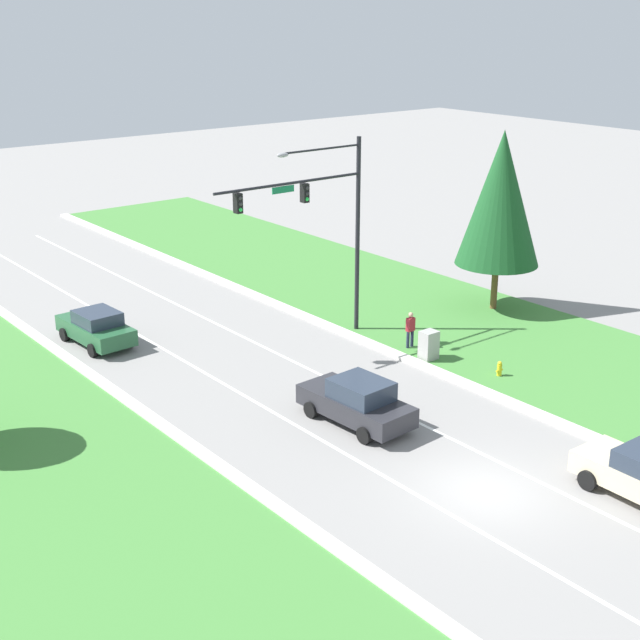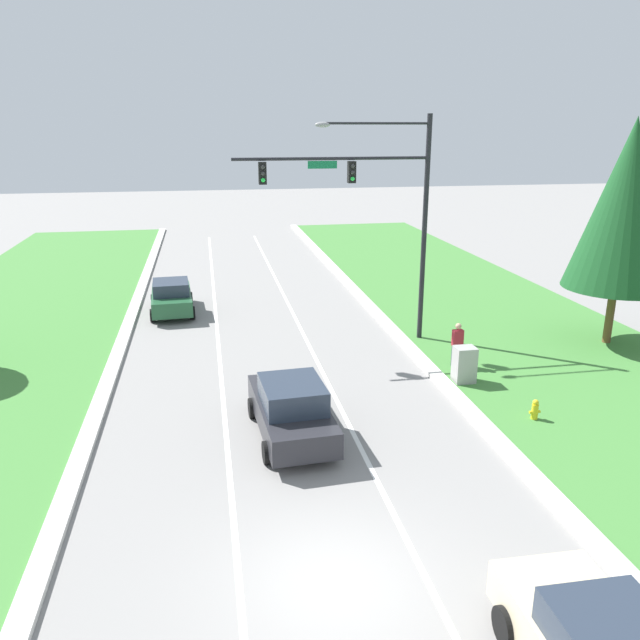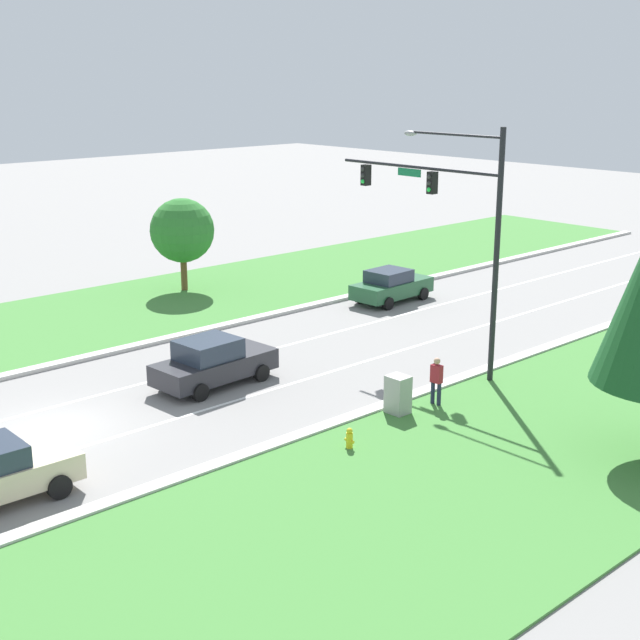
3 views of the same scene
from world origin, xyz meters
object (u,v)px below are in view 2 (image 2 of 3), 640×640
object	(u,v)px
pedestrian	(457,343)
conifer_near_right_tree	(626,205)
forest_sedan	(172,297)
traffic_signal_mast	(376,197)
utility_cabinet	(464,366)
charcoal_sedan	(291,409)
fire_hydrant	(535,411)

from	to	relation	value
pedestrian	conifer_near_right_tree	xyz separation A→B (m)	(7.00, 1.33, 4.65)
forest_sedan	pedestrian	distance (m)	13.88
pedestrian	conifer_near_right_tree	distance (m)	8.51
traffic_signal_mast	utility_cabinet	distance (m)	7.32
forest_sedan	utility_cabinet	bearing A→B (deg)	-49.18
forest_sedan	charcoal_sedan	world-z (taller)	charcoal_sedan
forest_sedan	charcoal_sedan	distance (m)	13.79
charcoal_sedan	utility_cabinet	distance (m)	6.87
traffic_signal_mast	charcoal_sedan	distance (m)	10.00
traffic_signal_mast	pedestrian	xyz separation A→B (m)	(2.29, -3.28, -4.93)
traffic_signal_mast	charcoal_sedan	size ratio (longest dim) A/B	1.95
fire_hydrant	traffic_signal_mast	bearing A→B (deg)	110.19
conifer_near_right_tree	pedestrian	bearing A→B (deg)	-169.26
utility_cabinet	fire_hydrant	distance (m)	3.25
forest_sedan	conifer_near_right_tree	xyz separation A→B (m)	(17.50, -7.75, 4.79)
utility_cabinet	conifer_near_right_tree	distance (m)	9.27
utility_cabinet	forest_sedan	bearing A→B (deg)	133.91
traffic_signal_mast	fire_hydrant	world-z (taller)	traffic_signal_mast
traffic_signal_mast	forest_sedan	bearing A→B (deg)	144.82
charcoal_sedan	fire_hydrant	bearing A→B (deg)	-6.57
utility_cabinet	charcoal_sedan	bearing A→B (deg)	-156.93
charcoal_sedan	pedestrian	xyz separation A→B (m)	(6.66, 4.17, 0.10)
utility_cabinet	pedestrian	bearing A→B (deg)	77.03
pedestrian	traffic_signal_mast	bearing A→B (deg)	-57.32
traffic_signal_mast	charcoal_sedan	world-z (taller)	traffic_signal_mast
forest_sedan	conifer_near_right_tree	distance (m)	19.73
charcoal_sedan	fire_hydrant	size ratio (longest dim) A/B	6.54
charcoal_sedan	conifer_near_right_tree	size ratio (longest dim) A/B	0.52
utility_cabinet	conifer_near_right_tree	world-z (taller)	conifer_near_right_tree
forest_sedan	utility_cabinet	xyz separation A→B (m)	(10.16, -10.55, -0.13)
forest_sedan	pedestrian	xyz separation A→B (m)	(10.50, -9.07, 0.15)
charcoal_sedan	pedestrian	world-z (taller)	charcoal_sedan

